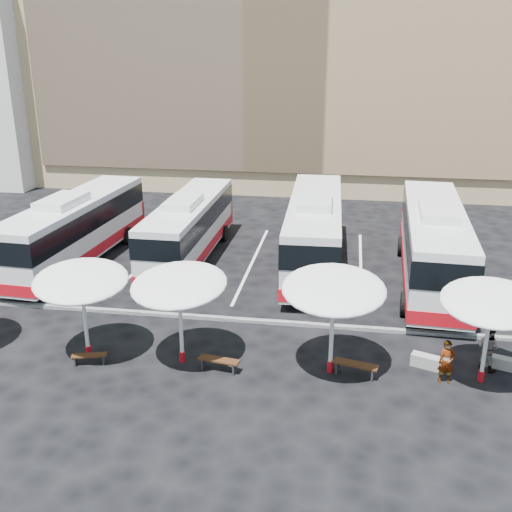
# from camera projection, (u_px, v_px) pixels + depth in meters

# --- Properties ---
(ground) EXTENTS (120.00, 120.00, 0.00)m
(ground) POSITION_uv_depth(u_px,v_px,m) (223.00, 325.00, 26.07)
(ground) COLOR black
(ground) RESTS_ON ground
(sandstone_building) EXTENTS (42.00, 18.25, 29.60)m
(sandstone_building) POSITION_uv_depth(u_px,v_px,m) (297.00, 29.00, 51.40)
(sandstone_building) COLOR tan
(sandstone_building) RESTS_ON ground
(curb_divider) EXTENTS (34.00, 0.25, 0.15)m
(curb_divider) POSITION_uv_depth(u_px,v_px,m) (225.00, 319.00, 26.51)
(curb_divider) COLOR black
(curb_divider) RESTS_ON ground
(bay_lines) EXTENTS (24.15, 12.00, 0.01)m
(bay_lines) POSITION_uv_depth(u_px,v_px,m) (252.00, 262.00, 33.50)
(bay_lines) COLOR white
(bay_lines) RESTS_ON ground
(bus_0) EXTENTS (3.54, 12.75, 4.00)m
(bus_0) POSITION_uv_depth(u_px,v_px,m) (75.00, 227.00, 32.78)
(bus_0) COLOR silver
(bus_0) RESTS_ON ground
(bus_1) EXTENTS (2.86, 11.83, 3.75)m
(bus_1) POSITION_uv_depth(u_px,v_px,m) (189.00, 226.00, 33.45)
(bus_1) COLOR silver
(bus_1) RESTS_ON ground
(bus_2) EXTENTS (3.33, 13.10, 4.13)m
(bus_2) POSITION_uv_depth(u_px,v_px,m) (314.00, 229.00, 32.29)
(bus_2) COLOR silver
(bus_2) RESTS_ON ground
(bus_3) EXTENTS (3.59, 13.43, 4.22)m
(bus_3) POSITION_uv_depth(u_px,v_px,m) (433.00, 242.00, 30.10)
(bus_3) COLOR silver
(bus_3) RESTS_ON ground
(sunshade_1) EXTENTS (4.59, 4.62, 3.73)m
(sunshade_1) POSITION_uv_depth(u_px,v_px,m) (81.00, 281.00, 22.50)
(sunshade_1) COLOR silver
(sunshade_1) RESTS_ON ground
(sunshade_2) EXTENTS (4.19, 4.22, 3.76)m
(sunshade_2) POSITION_uv_depth(u_px,v_px,m) (179.00, 285.00, 22.05)
(sunshade_2) COLOR silver
(sunshade_2) RESTS_ON ground
(sunshade_3) EXTENTS (3.96, 4.00, 3.93)m
(sunshade_3) POSITION_uv_depth(u_px,v_px,m) (334.00, 290.00, 21.29)
(sunshade_3) COLOR silver
(sunshade_3) RESTS_ON ground
(sunshade_4) EXTENTS (4.31, 4.34, 3.69)m
(sunshade_4) POSITION_uv_depth(u_px,v_px,m) (492.00, 303.00, 20.73)
(sunshade_4) COLOR silver
(sunshade_4) RESTS_ON ground
(wood_bench_1) EXTENTS (1.37, 0.68, 0.41)m
(wood_bench_1) POSITION_uv_depth(u_px,v_px,m) (89.00, 357.00, 22.84)
(wood_bench_1) COLOR black
(wood_bench_1) RESTS_ON ground
(wood_bench_2) EXTENTS (1.61, 0.67, 0.48)m
(wood_bench_2) POSITION_uv_depth(u_px,v_px,m) (219.00, 362.00, 22.38)
(wood_bench_2) COLOR black
(wood_bench_2) RESTS_ON ground
(wood_bench_3) EXTENTS (1.72, 0.82, 0.51)m
(wood_bench_3) POSITION_uv_depth(u_px,v_px,m) (355.00, 366.00, 22.02)
(wood_bench_3) COLOR black
(wood_bench_3) RESTS_ON ground
(conc_bench_0) EXTENTS (1.34, 0.85, 0.48)m
(conc_bench_0) POSITION_uv_depth(u_px,v_px,m) (428.00, 362.00, 22.62)
(conc_bench_0) COLOR gray
(conc_bench_0) RESTS_ON ground
(conc_bench_1) EXTENTS (1.23, 0.75, 0.44)m
(conc_bench_1) POSITION_uv_depth(u_px,v_px,m) (498.00, 362.00, 22.65)
(conc_bench_1) COLOR gray
(conc_bench_1) RESTS_ON ground
(passenger_0) EXTENTS (0.64, 0.46, 1.65)m
(passenger_0) POSITION_uv_depth(u_px,v_px,m) (447.00, 362.00, 21.46)
(passenger_0) COLOR black
(passenger_0) RESTS_ON ground
(passenger_1) EXTENTS (1.11, 1.09, 1.80)m
(passenger_1) POSITION_uv_depth(u_px,v_px,m) (489.00, 348.00, 22.29)
(passenger_1) COLOR black
(passenger_1) RESTS_ON ground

